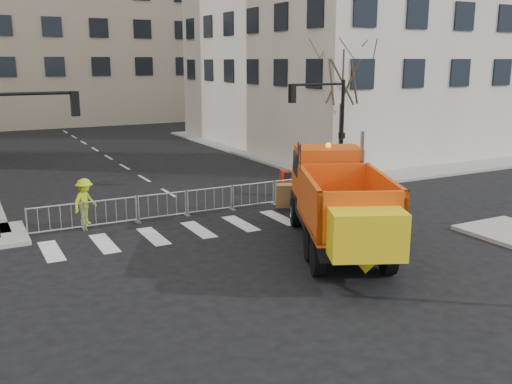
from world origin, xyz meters
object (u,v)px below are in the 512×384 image
plow_truck (339,200)px  cop_b (308,194)px  newspaper_box (285,181)px  worker (85,202)px  cop_a (327,189)px  cop_c (346,192)px

plow_truck → cop_b: 4.46m
newspaper_box → worker: bearing=-163.6°
cop_b → newspaper_box: cop_b is taller
worker → cop_a: bearing=-49.5°
plow_truck → cop_a: plow_truck is taller
newspaper_box → cop_b: bearing=-95.8°
cop_b → plow_truck: bearing=100.5°
worker → newspaper_box: (9.59, 1.05, -0.35)m
plow_truck → newspaper_box: 8.13m
plow_truck → cop_a: 5.42m
plow_truck → worker: bearing=71.8°
plow_truck → cop_c: 4.59m
cop_a → newspaper_box: 3.10m
cop_a → worker: 10.05m
cop_a → cop_c: (0.17, -1.14, 0.06)m
cop_a → cop_c: 1.15m
plow_truck → worker: (-7.08, 6.62, -0.67)m
cop_a → cop_b: cop_a is taller
cop_c → newspaper_box: cop_c is taller
cop_a → cop_b: 1.36m
cop_b → newspaper_box: (1.01, 3.55, -0.21)m
cop_c → cop_b: bearing=-87.9°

